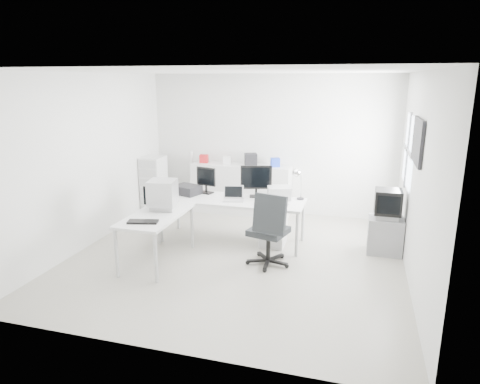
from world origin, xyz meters
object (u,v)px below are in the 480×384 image
(inkjet_printer, at_px, (187,190))
(filing_cabinet, at_px, (154,185))
(drawer_pedestal, at_px, (273,227))
(laptop, at_px, (233,195))
(lcd_monitor_large, at_px, (256,181))
(sideboard, at_px, (241,189))
(tv_cabinet, at_px, (385,235))
(main_desk, at_px, (232,220))
(crt_tv, at_px, (388,204))
(crt_monitor, at_px, (163,195))
(lcd_monitor_small, at_px, (206,180))
(side_desk, at_px, (157,238))
(laser_printer, at_px, (279,193))
(office_chair, at_px, (269,228))

(inkjet_printer, relative_size, filing_cabinet, 0.37)
(drawer_pedestal, bearing_deg, laptop, -167.01)
(inkjet_printer, bearing_deg, lcd_monitor_large, 26.52)
(lcd_monitor_large, bearing_deg, sideboard, 100.67)
(tv_cabinet, bearing_deg, main_desk, -175.66)
(crt_tv, xyz_separation_m, filing_cabinet, (-4.50, 0.95, -0.22))
(laptop, bearing_deg, drawer_pedestal, 0.24)
(crt_monitor, distance_m, filing_cabinet, 2.34)
(crt_tv, bearing_deg, lcd_monitor_small, 178.82)
(inkjet_printer, bearing_deg, side_desk, -70.61)
(main_desk, distance_m, laptop, 0.50)
(drawer_pedestal, xyz_separation_m, laser_printer, (0.05, 0.17, 0.56))
(drawer_pedestal, height_order, filing_cabinet, filing_cabinet)
(laptop, relative_size, laser_printer, 0.91)
(main_desk, height_order, inkjet_printer, inkjet_printer)
(inkjet_printer, xyz_separation_m, lcd_monitor_small, (0.30, 0.15, 0.16))
(lcd_monitor_small, relative_size, laser_printer, 1.27)
(lcd_monitor_large, distance_m, crt_monitor, 1.63)
(side_desk, relative_size, tv_cabinet, 2.42)
(lcd_monitor_large, bearing_deg, side_desk, -146.34)
(filing_cabinet, bearing_deg, tv_cabinet, -11.92)
(crt_monitor, bearing_deg, crt_tv, 7.21)
(lcd_monitor_large, bearing_deg, filing_cabinet, 144.78)
(inkjet_printer, height_order, lcd_monitor_small, lcd_monitor_small)
(main_desk, distance_m, laser_printer, 0.92)
(laser_printer, distance_m, office_chair, 1.00)
(inkjet_printer, bearing_deg, tv_cabinet, 20.91)
(laser_printer, distance_m, tv_cabinet, 1.82)
(inkjet_printer, bearing_deg, drawer_pedestal, 17.55)
(inkjet_printer, distance_m, crt_tv, 3.33)
(side_desk, distance_m, office_chair, 1.69)
(inkjet_printer, bearing_deg, crt_monitor, -70.61)
(filing_cabinet, bearing_deg, main_desk, -29.35)
(main_desk, xyz_separation_m, inkjet_printer, (-0.85, 0.10, 0.45))
(drawer_pedestal, relative_size, crt_tv, 1.20)
(lcd_monitor_small, height_order, laser_printer, lcd_monitor_small)
(lcd_monitor_small, relative_size, tv_cabinet, 0.81)
(lcd_monitor_large, distance_m, sideboard, 1.59)
(filing_cabinet, bearing_deg, crt_monitor, -59.46)
(office_chair, xyz_separation_m, filing_cabinet, (-2.81, 1.88, 0.01))
(lcd_monitor_large, relative_size, office_chair, 0.48)
(laptop, xyz_separation_m, sideboard, (-0.35, 1.71, -0.35))
(drawer_pedestal, bearing_deg, sideboard, 122.52)
(drawer_pedestal, relative_size, lcd_monitor_small, 1.28)
(drawer_pedestal, bearing_deg, tv_cabinet, 4.44)
(sideboard, bearing_deg, laptop, -78.57)
(crt_monitor, bearing_deg, laser_printer, 23.66)
(side_desk, xyz_separation_m, lcd_monitor_small, (0.30, 1.35, 0.61))
(tv_cabinet, xyz_separation_m, filing_cabinet, (-4.50, 0.95, 0.30))
(office_chair, xyz_separation_m, sideboard, (-1.08, 2.35, -0.07))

